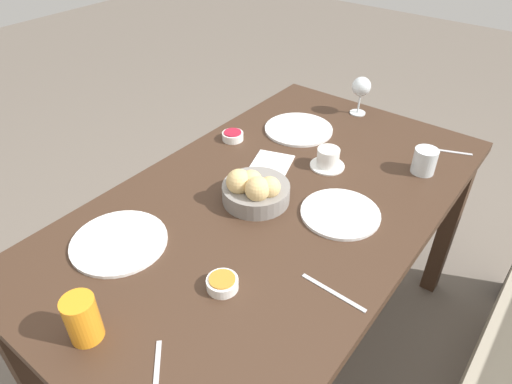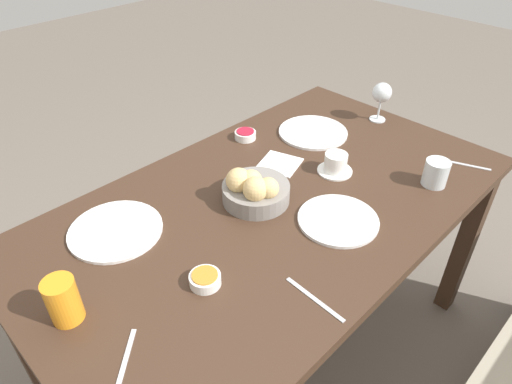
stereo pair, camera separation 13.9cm
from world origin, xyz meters
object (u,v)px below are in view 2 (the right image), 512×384
Objects in this scene: jam_bowl_berry at (245,135)px; knife_silver at (124,365)px; wine_glass at (382,94)px; plate_near_left at (313,132)px; plate_near_right at (116,230)px; coffee_cup at (336,164)px; napkin at (280,164)px; spoon_coffee at (470,166)px; juice_glass at (63,300)px; jam_bowl_honey at (205,279)px; plate_far_center at (338,220)px; fork_silver at (315,299)px; water_tumbler at (436,173)px; bread_basket at (254,190)px.

jam_bowl_berry is 0.98m from knife_silver.
plate_near_left is at bearing -22.94° from wine_glass.
plate_near_left reaches higher than knife_silver.
jam_bowl_berry is (0.48, -0.27, -0.10)m from wine_glass.
coffee_cup is (-0.68, 0.26, 0.03)m from plate_near_right.
wine_glass is 0.95× the size of napkin.
coffee_cup is 0.90m from knife_silver.
spoon_coffee is 0.79× the size of napkin.
napkin is (0.52, -0.06, -0.11)m from wine_glass.
juice_glass is 1.34m from wine_glass.
wine_glass is at bearing -170.46° from jam_bowl_honey.
wine_glass is 1.13× the size of knife_silver.
juice_glass is 0.71× the size of napkin.
plate_far_center is 2.00× the size of coffee_cup.
juice_glass is at bearing -26.77° from jam_bowl_honey.
plate_near_right is at bearing 10.58° from jam_bowl_berry.
plate_near_left reaches higher than fork_silver.
plate_far_center is at bearing 74.90° from jam_bowl_berry.
fork_silver is (-0.44, 0.37, -0.06)m from juice_glass.
wine_glass is 1.20× the size of spoon_coffee.
knife_silver is at bearing -7.67° from water_tumbler.
bread_basket is at bearing -30.15° from spoon_coffee.
plate_near_right is at bearing -80.78° from jam_bowl_honey.
plate_near_left is 1.60× the size of napkin.
bread_basket is 0.61m from juice_glass.
fork_silver and spoon_coffee have the same top height.
wine_glass is 0.99m from fork_silver.
napkin is (-0.53, -0.24, -0.01)m from jam_bowl_honey.
fork_silver is at bearing 157.74° from knife_silver.
water_tumbler is at bearing 55.73° from wine_glass.
coffee_cup is at bearing 166.26° from bread_basket.
coffee_cup is at bearing 175.50° from juice_glass.
coffee_cup reaches higher than fork_silver.
water_tumbler is 0.51m from napkin.
water_tumbler is (-0.85, 0.53, 0.04)m from plate_near_right.
jam_bowl_berry is at bearing -130.08° from bread_basket.
plate_far_center is at bearing -14.67° from spoon_coffee.
jam_bowl_berry and jam_bowl_honey have the same top height.
wine_glass is (-0.73, -0.03, 0.07)m from bread_basket.
plate_near_right is 0.44m from knife_silver.
plate_near_right reaches higher than fork_silver.
plate_near_left is 0.49m from water_tumbler.
jam_bowl_honey is (1.05, 0.18, -0.10)m from wine_glass.
coffee_cup is 1.48× the size of jam_bowl_honey.
napkin is at bearing -173.74° from juice_glass.
plate_near_right is 0.30m from juice_glass.
juice_glass reaches higher than plate_near_left.
plate_far_center is 2.96× the size of jam_bowl_honey.
juice_glass is 0.21m from knife_silver.
wine_glass is 0.53m from napkin.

